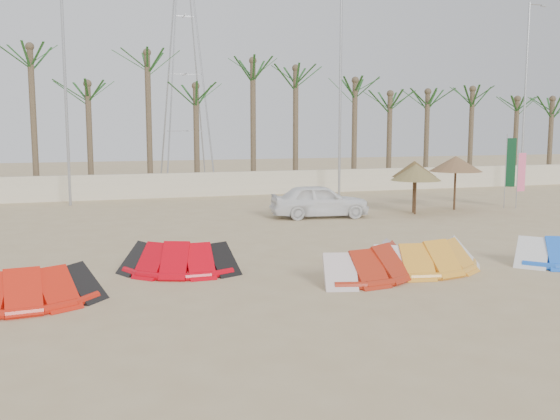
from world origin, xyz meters
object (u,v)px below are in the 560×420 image
object	(u,v)px
parasol_right	(456,164)
kite_red_left	(24,284)
parasol_left	(414,169)
car	(320,201)
parasol_mid	(416,172)
kite_red_mid	(176,256)
kite_orange	(422,254)
kite_red_right	(368,259)

from	to	relation	value
parasol_right	kite_red_left	bearing A→B (deg)	-149.42
parasol_left	car	world-z (taller)	parasol_left
parasol_mid	parasol_right	xyz separation A→B (m)	(2.49, 0.78, 0.28)
parasol_left	parasol_mid	distance (m)	0.51
kite_red_mid	kite_orange	xyz separation A→B (m)	(6.20, -1.75, 0.00)
parasol_left	kite_red_right	bearing A→B (deg)	-125.44
kite_orange	parasol_left	size ratio (longest dim) A/B	1.59
kite_red_left	parasol_left	size ratio (longest dim) A/B	1.46
kite_red_mid	kite_red_right	bearing A→B (deg)	-22.75
kite_red_mid	parasol_left	xyz separation A→B (m)	(11.64, 8.08, 1.50)
kite_red_left	car	bearing A→B (deg)	42.87
kite_red_left	kite_red_right	world-z (taller)	same
kite_red_left	kite_orange	world-z (taller)	same
kite_red_left	parasol_left	xyz separation A→B (m)	(15.18, 10.01, 1.50)
kite_red_mid	car	world-z (taller)	car
parasol_left	parasol_right	distance (m)	2.33
kite_red_left	kite_red_right	size ratio (longest dim) A/B	0.87
kite_red_right	parasol_left	bearing A→B (deg)	54.56
kite_red_right	parasol_left	world-z (taller)	parasol_left
kite_red_mid	parasol_left	bearing A→B (deg)	34.75
parasol_left	car	bearing A→B (deg)	-179.47
kite_red_left	parasol_left	world-z (taller)	parasol_left
parasol_right	kite_orange	bearing A→B (deg)	-127.36
kite_red_left	parasol_mid	world-z (taller)	parasol_mid
kite_red_right	kite_orange	bearing A→B (deg)	5.28
kite_red_right	parasol_right	world-z (taller)	parasol_right
kite_red_mid	kite_orange	distance (m)	6.44
kite_red_right	parasol_right	distance (m)	14.05
kite_red_right	kite_orange	size ratio (longest dim) A/B	1.06
kite_orange	kite_red_right	bearing A→B (deg)	-174.72
kite_red_right	car	distance (m)	10.30
kite_red_left	kite_red_mid	xyz separation A→B (m)	(3.54, 1.93, -0.00)
kite_red_left	kite_orange	distance (m)	9.74
parasol_mid	parasol_left	bearing A→B (deg)	67.51
kite_red_left	parasol_left	distance (m)	18.25
kite_red_left	car	world-z (taller)	car
kite_red_left	parasol_right	bearing A→B (deg)	30.58
kite_orange	car	bearing A→B (deg)	84.14
kite_red_mid	parasol_mid	world-z (taller)	parasol_mid
kite_red_right	kite_red_left	bearing A→B (deg)	-179.80
kite_orange	parasol_left	distance (m)	11.34
kite_orange	parasol_mid	size ratio (longest dim) A/B	1.67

